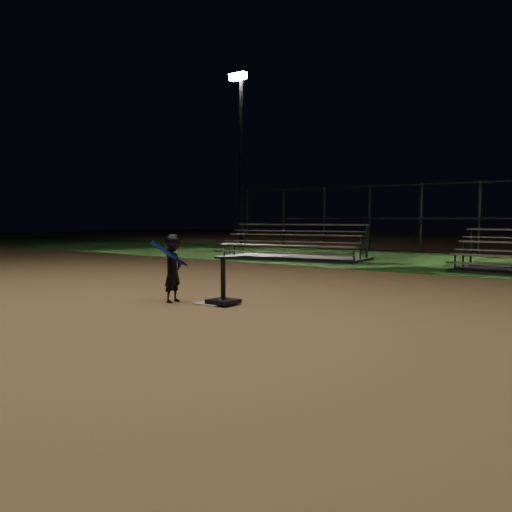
% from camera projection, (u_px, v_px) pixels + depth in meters
% --- Properties ---
extents(ground, '(80.00, 80.00, 0.00)m').
position_uv_depth(ground, '(214.00, 304.00, 7.91)').
color(ground, '#A47B4A').
rests_on(ground, ground).
extents(grass_strip, '(60.00, 8.00, 0.01)m').
position_uv_depth(grass_strip, '(448.00, 261.00, 15.74)').
color(grass_strip, '#224C18').
rests_on(grass_strip, ground).
extents(home_plate, '(0.45, 0.45, 0.02)m').
position_uv_depth(home_plate, '(214.00, 303.00, 7.91)').
color(home_plate, beige).
rests_on(home_plate, ground).
extents(batting_tee, '(0.38, 0.38, 0.67)m').
position_uv_depth(batting_tee, '(223.00, 295.00, 7.81)').
color(batting_tee, black).
rests_on(batting_tee, home_plate).
extents(child_batter, '(0.40, 0.58, 1.02)m').
position_uv_depth(child_batter, '(173.00, 266.00, 8.05)').
color(child_batter, black).
rests_on(child_batter, ground).
extents(bleacher_left, '(4.72, 2.91, 1.08)m').
position_uv_depth(bleacher_left, '(293.00, 252.00, 16.59)').
color(bleacher_left, '#B2B2B7').
rests_on(bleacher_left, ground).
extents(backstop_fence, '(20.08, 0.08, 2.50)m').
position_uv_depth(backstop_fence, '(479.00, 218.00, 18.00)').
color(backstop_fence, '#38383D').
rests_on(backstop_fence, ground).
extents(light_pole_left, '(0.90, 0.53, 8.30)m').
position_uv_depth(light_pole_left, '(241.00, 143.00, 26.68)').
color(light_pole_left, '#2D2D30').
rests_on(light_pole_left, ground).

